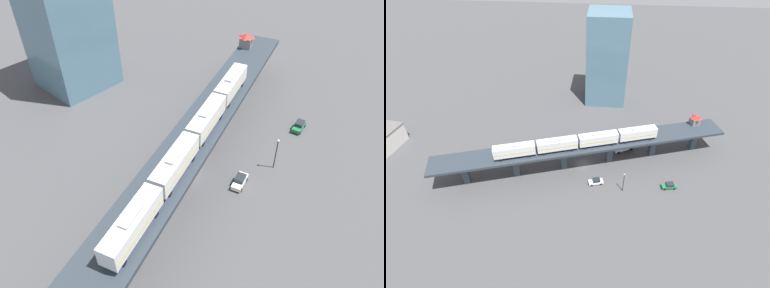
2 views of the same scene
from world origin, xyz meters
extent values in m
plane|color=#424244|center=(0.00, 0.00, 0.00)|extent=(400.00, 400.00, 0.00)
cube|color=#283039|center=(0.00, 0.00, 8.05)|extent=(36.66, 90.03, 0.80)
cube|color=#333D47|center=(12.00, -36.58, 3.83)|extent=(2.27, 2.27, 7.65)
cube|color=#333D47|center=(7.32, -22.33, 3.83)|extent=(2.27, 2.27, 7.65)
cube|color=#333D47|center=(2.65, -8.08, 3.83)|extent=(2.27, 2.27, 7.65)
cube|color=#333D47|center=(-2.03, 6.18, 3.83)|extent=(2.27, 2.27, 7.65)
cube|color=#333D47|center=(-6.70, 20.43, 3.83)|extent=(2.27, 2.27, 7.65)
cube|color=silver|center=(3.87, -16.30, 10.99)|extent=(6.40, 12.27, 3.10)
cube|color=gold|center=(3.87, -16.30, 10.69)|extent=(6.36, 12.06, 0.24)
cube|color=gray|center=(3.87, -16.30, 12.72)|extent=(2.64, 4.43, 0.36)
cylinder|color=black|center=(4.05, -20.66, 8.87)|extent=(0.47, 0.87, 0.84)
cylinder|color=black|center=(6.31, -19.92, 8.87)|extent=(0.47, 0.87, 0.84)
cylinder|color=black|center=(1.43, -12.68, 8.87)|extent=(0.47, 0.87, 0.84)
cylinder|color=black|center=(3.70, -11.94, 8.87)|extent=(0.47, 0.87, 0.84)
cube|color=silver|center=(-0.05, -4.33, 10.99)|extent=(6.40, 12.27, 3.10)
cube|color=gold|center=(-0.05, -4.33, 10.69)|extent=(6.36, 12.06, 0.24)
cube|color=gray|center=(-0.05, -4.33, 12.72)|extent=(2.64, 4.43, 0.36)
cylinder|color=black|center=(0.13, -8.69, 8.87)|extent=(0.47, 0.87, 0.84)
cylinder|color=black|center=(2.39, -7.95, 8.87)|extent=(0.47, 0.87, 0.84)
cylinder|color=black|center=(-2.49, -0.71, 8.87)|extent=(0.47, 0.87, 0.84)
cylinder|color=black|center=(-0.23, 0.03, 8.87)|extent=(0.47, 0.87, 0.84)
cube|color=silver|center=(-3.98, 7.64, 10.99)|extent=(6.40, 12.27, 3.10)
cube|color=gold|center=(-3.98, 7.64, 10.69)|extent=(6.36, 12.06, 0.24)
cube|color=gray|center=(-3.98, 7.64, 12.72)|extent=(2.64, 4.43, 0.36)
cylinder|color=black|center=(-3.80, 3.28, 8.87)|extent=(0.47, 0.87, 0.84)
cylinder|color=black|center=(-1.54, 4.02, 8.87)|extent=(0.47, 0.87, 0.84)
cylinder|color=black|center=(-6.42, 11.26, 8.87)|extent=(0.47, 0.87, 0.84)
cylinder|color=black|center=(-4.16, 12.00, 8.87)|extent=(0.47, 0.87, 0.84)
cube|color=silver|center=(-7.91, 19.62, 10.99)|extent=(6.40, 12.27, 3.10)
cube|color=gold|center=(-7.91, 19.62, 10.69)|extent=(6.36, 12.06, 0.24)
cube|color=gray|center=(-7.91, 19.62, 12.72)|extent=(2.64, 4.43, 0.36)
cylinder|color=black|center=(-7.73, 15.25, 8.87)|extent=(0.47, 0.87, 0.84)
cylinder|color=black|center=(-5.47, 16.00, 8.87)|extent=(0.47, 0.87, 0.84)
cylinder|color=black|center=(-10.35, 23.24, 8.87)|extent=(0.47, 0.87, 0.84)
cylinder|color=black|center=(-8.09, 23.98, 8.87)|extent=(0.47, 0.87, 0.84)
cube|color=slate|center=(14.37, -36.10, 9.70)|extent=(3.53, 3.53, 2.50)
pyramid|color=maroon|center=(14.37, -36.10, 11.40)|extent=(4.06, 4.06, 0.90)
cube|color=#1E6638|center=(-7.91, -26.22, 0.73)|extent=(2.52, 4.64, 0.80)
cube|color=#1E2328|center=(-7.88, -26.37, 1.51)|extent=(1.99, 2.45, 0.76)
cylinder|color=black|center=(-8.51, -27.78, 0.33)|extent=(0.35, 0.69, 0.66)
cylinder|color=black|center=(-6.82, -27.49, 0.33)|extent=(0.35, 0.69, 0.66)
cylinder|color=black|center=(-8.99, -24.96, 0.33)|extent=(0.35, 0.69, 0.66)
cylinder|color=black|center=(-7.31, -24.67, 0.33)|extent=(0.35, 0.69, 0.66)
cube|color=silver|center=(-8.32, -4.37, 0.73)|extent=(2.95, 4.73, 0.80)
cube|color=#1E2328|center=(-8.28, -4.51, 1.51)|extent=(2.19, 2.57, 0.76)
cylinder|color=black|center=(-8.74, -5.98, 0.33)|extent=(0.41, 0.70, 0.66)
cylinder|color=black|center=(-7.10, -5.50, 0.33)|extent=(0.41, 0.70, 0.66)
cylinder|color=black|center=(-9.54, -3.23, 0.33)|extent=(0.41, 0.70, 0.66)
cylinder|color=black|center=(-7.90, -2.76, 0.33)|extent=(0.41, 0.70, 0.66)
cube|color=#333338|center=(9.70, -15.35, 1.65)|extent=(2.88, 2.80, 2.30)
cube|color=silver|center=(8.02, -12.17, 1.85)|extent=(4.46, 5.67, 2.70)
cylinder|color=black|center=(8.82, -15.81, 0.50)|extent=(0.78, 1.05, 1.00)
cylinder|color=black|center=(10.57, -14.89, 0.50)|extent=(0.78, 1.05, 1.00)
cylinder|color=black|center=(6.37, -11.27, 0.50)|extent=(0.78, 1.05, 1.00)
cylinder|color=black|center=(8.21, -10.31, 0.50)|extent=(0.78, 1.05, 1.00)
cylinder|color=black|center=(-10.43, -12.42, 3.25)|extent=(0.20, 0.20, 6.50)
sphere|color=beige|center=(-10.43, -12.42, 6.72)|extent=(0.44, 0.44, 0.44)
cube|color=slate|center=(43.81, -5.55, 18.00)|extent=(16.00, 16.00, 36.00)
camera|label=1|loc=(-33.90, 36.57, 50.34)|focal=35.00mm
camera|label=2|loc=(-71.80, -5.27, 66.63)|focal=28.00mm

